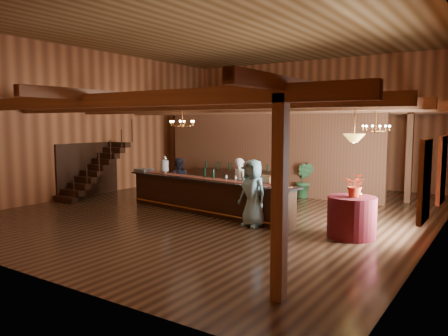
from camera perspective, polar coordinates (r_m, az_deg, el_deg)
The scene contains 30 objects.
floor at distance 13.94m, azimuth 0.56°, elevation -5.48°, with size 14.00×14.00×0.00m, color brown.
ceiling at distance 13.93m, azimuth 0.58°, elevation 17.29°, with size 14.00×14.00×0.00m, color olive.
wall_back at distance 19.90m, azimuth 11.64°, elevation 5.81°, with size 12.00×0.10×5.50m, color #B26235.
wall_front at distance 8.66m, azimuth -25.60°, elevation 5.28°, with size 12.00×0.10×5.50m, color #B26235.
wall_left at distance 17.65m, azimuth -16.09°, elevation 5.69°, with size 0.10×14.00×5.50m, color #B26235.
wall_right at distance 11.55m, azimuth 26.53°, elevation 5.26°, with size 0.10×14.00×5.50m, color #B26235.
beam_grid at distance 14.10m, azimuth 1.70°, elevation 7.90°, with size 11.90×13.90×0.39m.
support_posts at distance 13.29m, azimuth -0.61°, elevation 0.94°, with size 9.20×10.20×3.20m.
partition_wall at distance 16.98m, azimuth 5.57°, elevation 1.84°, with size 9.00×0.18×3.10m, color brown.
window_right_front at distance 10.05m, azimuth 24.80°, elevation -1.54°, with size 0.12×1.05×1.75m, color white.
window_right_back at distance 12.61m, azimuth 26.61°, elevation -0.20°, with size 0.12×1.05×1.75m, color white.
staircase at distance 16.85m, azimuth -16.62°, elevation -0.29°, with size 1.00×2.80×2.00m.
backroom_boxes at distance 18.77m, azimuth 8.96°, elevation -0.95°, with size 4.10×0.60×1.10m.
tasting_bar at distance 13.40m, azimuth -2.37°, elevation -3.60°, with size 6.42×1.66×1.07m.
beverage_dispenser at distance 14.74m, azimuth -7.75°, elevation 0.40°, with size 0.26×0.26×0.60m.
glass_rack_tray at distance 15.45m, azimuth -10.42°, elevation -0.27°, with size 0.50×0.50×0.10m, color gray.
raffle_drum at distance 11.78m, azimuth 5.68°, elevation -1.51°, with size 0.34×0.24×0.30m.
bar_bottle_0 at distance 13.51m, azimuth -2.57°, elevation -0.64°, with size 0.07×0.07×0.30m, color black.
bar_bottle_1 at distance 13.26m, azimuth -1.42°, elevation -0.76°, with size 0.07×0.07×0.30m, color black.
backbar_shelf at distance 17.21m, azimuth 1.51°, elevation -1.75°, with size 3.23×0.50×0.91m, color black.
round_table at distance 10.99m, azimuth 16.33°, elevation -6.17°, with size 1.16×1.16×1.00m, color #551622.
chandelier_left at distance 13.93m, azimuth -5.47°, elevation 5.86°, with size 0.80×0.80×0.61m.
chandelier_right at distance 13.69m, azimuth 19.24°, elevation 4.97°, with size 0.80×0.80×0.75m.
pendant_lamp at distance 10.76m, azimuth 16.63°, elevation 3.78°, with size 0.52×0.52×0.90m.
bartender at distance 13.56m, azimuth 2.10°, elevation -2.21°, with size 0.61×0.40×1.67m, color white.
staff_second at distance 15.03m, azimuth -5.97°, elevation -1.64°, with size 0.76×0.59×1.57m, color #20202A.
guest at distance 11.63m, azimuth 3.79°, elevation -3.28°, with size 0.88×0.57×1.80m, color #8ECEDE.
floor_plant at distance 16.27m, azimuth 10.46°, elevation -1.59°, with size 0.72×0.58×1.31m, color #275128.
table_flowers at distance 10.81m, azimuth 16.82°, elevation -2.14°, with size 0.52×0.45×0.58m, color red.
table_vase at distance 10.85m, azimuth 17.17°, elevation -2.90°, with size 0.14×0.14×0.29m, color #C6792E.
Camera 1 is at (7.42, -11.47, 2.77)m, focal length 35.00 mm.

